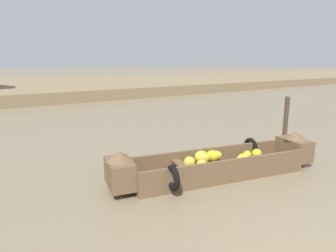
{
  "coord_description": "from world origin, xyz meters",
  "views": [
    {
      "loc": [
        -3.42,
        -0.45,
        2.58
      ],
      "look_at": [
        1.51,
        6.88,
        0.67
      ],
      "focal_mm": 31.42,
      "sensor_mm": 36.0,
      "label": 1
    }
  ],
  "objects": [
    {
      "name": "ground_plane",
      "position": [
        0.0,
        10.0,
        0.0
      ],
      "size": [
        300.0,
        300.0,
        0.0
      ],
      "primitive_type": "plane",
      "color": "#7A6B51"
    },
    {
      "name": "riverbank_strip",
      "position": [
        0.0,
        28.46,
        0.38
      ],
      "size": [
        160.0,
        20.0,
        0.77
      ],
      "primitive_type": "cube",
      "color": "#7F6B4C",
      "rests_on": "ground"
    },
    {
      "name": "banana_boat",
      "position": [
        1.14,
        4.28,
        0.3
      ],
      "size": [
        5.14,
        1.9,
        0.86
      ],
      "color": "brown",
      "rests_on": "ground"
    },
    {
      "name": "mooring_post",
      "position": [
        4.63,
        4.95,
        0.78
      ],
      "size": [
        0.14,
        0.14,
        1.56
      ],
      "primitive_type": "cylinder",
      "color": "#423323",
      "rests_on": "ground"
    }
  ]
}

